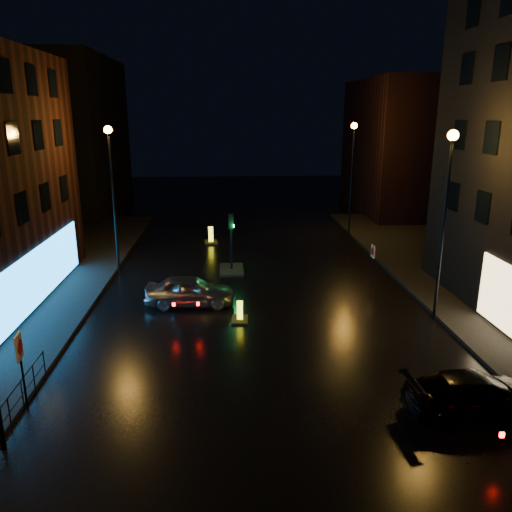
{
  "coord_description": "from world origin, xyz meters",
  "views": [
    {
      "loc": [
        -1.51,
        -14.31,
        9.02
      ],
      "look_at": [
        -0.16,
        7.31,
        2.8
      ],
      "focal_mm": 35.0,
      "sensor_mm": 36.0,
      "label": 1
    }
  ],
  "objects_px": {
    "dark_sedan": "(476,394)",
    "bollard_far": "(211,239)",
    "bollard_near": "(240,316)",
    "road_sign_left": "(20,353)",
    "silver_hatchback": "(190,291)",
    "road_sign_right": "(373,255)",
    "traffic_signal": "(232,262)"
  },
  "relations": [
    {
      "from": "dark_sedan",
      "to": "road_sign_left",
      "type": "height_order",
      "value": "road_sign_left"
    },
    {
      "from": "bollard_far",
      "to": "road_sign_left",
      "type": "relative_size",
      "value": 0.57
    },
    {
      "from": "bollard_near",
      "to": "road_sign_left",
      "type": "xyz_separation_m",
      "value": [
        -6.96,
        -6.52,
        1.71
      ]
    },
    {
      "from": "traffic_signal",
      "to": "road_sign_right",
      "type": "bearing_deg",
      "value": -18.19
    },
    {
      "from": "silver_hatchback",
      "to": "road_sign_right",
      "type": "height_order",
      "value": "road_sign_right"
    },
    {
      "from": "traffic_signal",
      "to": "road_sign_right",
      "type": "distance_m",
      "value": 8.17
    },
    {
      "from": "bollard_near",
      "to": "bollard_far",
      "type": "relative_size",
      "value": 0.77
    },
    {
      "from": "traffic_signal",
      "to": "bollard_near",
      "type": "xyz_separation_m",
      "value": [
        0.26,
        -7.48,
        -0.3
      ]
    },
    {
      "from": "road_sign_right",
      "to": "traffic_signal",
      "type": "bearing_deg",
      "value": -22.0
    },
    {
      "from": "silver_hatchback",
      "to": "dark_sedan",
      "type": "bearing_deg",
      "value": -133.32
    },
    {
      "from": "silver_hatchback",
      "to": "dark_sedan",
      "type": "height_order",
      "value": "silver_hatchback"
    },
    {
      "from": "dark_sedan",
      "to": "bollard_near",
      "type": "distance_m",
      "value": 10.42
    },
    {
      "from": "dark_sedan",
      "to": "bollard_near",
      "type": "bearing_deg",
      "value": 39.62
    },
    {
      "from": "silver_hatchback",
      "to": "road_sign_right",
      "type": "relative_size",
      "value": 2.05
    },
    {
      "from": "dark_sedan",
      "to": "bollard_near",
      "type": "relative_size",
      "value": 4.0
    },
    {
      "from": "traffic_signal",
      "to": "bollard_near",
      "type": "distance_m",
      "value": 7.49
    },
    {
      "from": "road_sign_left",
      "to": "dark_sedan",
      "type": "bearing_deg",
      "value": -12.44
    },
    {
      "from": "traffic_signal",
      "to": "dark_sedan",
      "type": "distance_m",
      "value": 16.8
    },
    {
      "from": "silver_hatchback",
      "to": "bollard_near",
      "type": "height_order",
      "value": "silver_hatchback"
    },
    {
      "from": "dark_sedan",
      "to": "bollard_far",
      "type": "relative_size",
      "value": 3.07
    },
    {
      "from": "road_sign_right",
      "to": "bollard_far",
      "type": "bearing_deg",
      "value": -49.06
    },
    {
      "from": "bollard_near",
      "to": "silver_hatchback",
      "type": "bearing_deg",
      "value": 142.33
    },
    {
      "from": "road_sign_right",
      "to": "bollard_near",
      "type": "bearing_deg",
      "value": 29.85
    },
    {
      "from": "traffic_signal",
      "to": "road_sign_left",
      "type": "distance_m",
      "value": 15.58
    },
    {
      "from": "silver_hatchback",
      "to": "dark_sedan",
      "type": "relative_size",
      "value": 0.95
    },
    {
      "from": "road_sign_left",
      "to": "bollard_near",
      "type": "bearing_deg",
      "value": 35.23
    },
    {
      "from": "traffic_signal",
      "to": "dark_sedan",
      "type": "relative_size",
      "value": 0.77
    },
    {
      "from": "road_sign_left",
      "to": "road_sign_right",
      "type": "xyz_separation_m",
      "value": [
        14.39,
        11.47,
        -0.35
      ]
    },
    {
      "from": "bollard_far",
      "to": "road_sign_right",
      "type": "bearing_deg",
      "value": -51.19
    },
    {
      "from": "traffic_signal",
      "to": "road_sign_left",
      "type": "relative_size",
      "value": 1.35
    },
    {
      "from": "traffic_signal",
      "to": "bollard_far",
      "type": "xyz_separation_m",
      "value": [
        -1.39,
        6.64,
        -0.24
      ]
    },
    {
      "from": "silver_hatchback",
      "to": "road_sign_left",
      "type": "distance_m",
      "value": 9.84
    }
  ]
}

